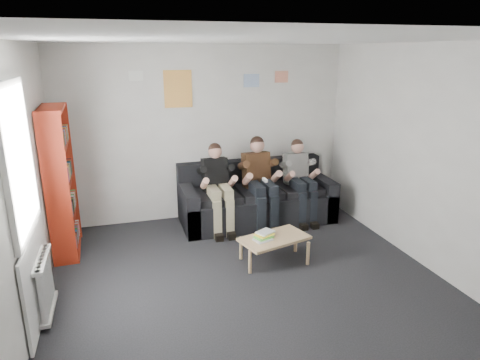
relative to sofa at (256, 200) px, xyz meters
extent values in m
plane|color=black|center=(-0.70, -2.05, -0.33)|extent=(5.00, 5.00, 0.00)
plane|color=white|center=(-0.70, -2.05, 2.37)|extent=(5.00, 5.00, 0.00)
plane|color=beige|center=(-0.70, 0.45, 1.02)|extent=(4.50, 0.00, 4.50)
plane|color=beige|center=(-0.70, -4.55, 1.02)|extent=(4.50, 0.00, 4.50)
plane|color=beige|center=(-2.95, -2.05, 1.02)|extent=(0.00, 5.00, 5.00)
plane|color=beige|center=(1.55, -2.05, 1.02)|extent=(0.00, 5.00, 5.00)
cube|color=black|center=(0.00, -0.05, -0.10)|extent=(2.37, 0.97, 0.45)
cube|color=black|center=(0.00, 0.33, 0.35)|extent=(2.37, 0.22, 0.46)
cube|color=black|center=(-1.09, -0.05, -0.01)|extent=(0.19, 0.97, 0.65)
cube|color=black|center=(1.09, -0.05, -0.01)|extent=(0.19, 0.97, 0.65)
cube|color=black|center=(0.00, -0.13, 0.18)|extent=(1.98, 0.67, 0.11)
cube|color=maroon|center=(-2.78, -0.34, 0.64)|extent=(0.29, 0.87, 1.94)
cube|color=tan|center=(-0.23, -1.42, -0.01)|extent=(0.85, 0.47, 0.03)
cylinder|color=tan|center=(-0.61, -1.61, -0.18)|extent=(0.04, 0.04, 0.31)
cylinder|color=tan|center=(0.15, -1.61, -0.18)|extent=(0.04, 0.04, 0.31)
cylinder|color=tan|center=(-0.61, -1.23, -0.18)|extent=(0.04, 0.04, 0.31)
cylinder|color=tan|center=(0.15, -1.23, -0.18)|extent=(0.04, 0.04, 0.31)
cube|color=silver|center=(-0.40, -1.46, 0.02)|extent=(0.22, 0.16, 0.02)
cube|color=#59B942|center=(-0.38, -1.43, 0.04)|extent=(0.22, 0.16, 0.02)
cube|color=yellow|center=(-0.36, -1.40, 0.05)|extent=(0.22, 0.16, 0.02)
cube|color=silver|center=(-0.33, -1.36, 0.07)|extent=(0.22, 0.16, 0.02)
cube|color=black|center=(-0.66, 0.00, 0.48)|extent=(0.37, 0.27, 0.52)
sphere|color=tan|center=(-0.66, -0.04, 0.84)|extent=(0.20, 0.20, 0.20)
sphere|color=black|center=(-0.66, -0.03, 0.87)|extent=(0.19, 0.19, 0.19)
cube|color=gray|center=(-0.66, -0.28, 0.29)|extent=(0.33, 0.42, 0.14)
cube|color=gray|center=(-0.66, -0.48, -0.05)|extent=(0.31, 0.13, 0.56)
cube|color=black|center=(-0.66, -0.54, -0.28)|extent=(0.31, 0.24, 0.09)
cube|color=#4E331A|center=(0.00, 0.00, 0.50)|extent=(0.40, 0.29, 0.57)
sphere|color=tan|center=(0.00, -0.04, 0.89)|extent=(0.22, 0.22, 0.22)
sphere|color=black|center=(0.00, -0.02, 0.93)|extent=(0.21, 0.21, 0.21)
cube|color=black|center=(0.00, -0.30, 0.30)|extent=(0.36, 0.46, 0.15)
cube|color=black|center=(0.00, -0.52, -0.05)|extent=(0.34, 0.14, 0.56)
cube|color=black|center=(0.00, -0.58, -0.28)|extent=(0.34, 0.26, 0.10)
cube|color=white|center=(0.00, -0.40, 0.45)|extent=(0.04, 0.14, 0.04)
cube|color=silver|center=(0.66, -0.01, 0.47)|extent=(0.36, 0.26, 0.51)
sphere|color=tan|center=(0.66, -0.04, 0.83)|extent=(0.20, 0.20, 0.20)
sphere|color=black|center=(0.66, -0.03, 0.86)|extent=(0.19, 0.19, 0.19)
cube|color=black|center=(0.66, -0.28, 0.29)|extent=(0.32, 0.41, 0.14)
cube|color=black|center=(0.66, -0.47, -0.05)|extent=(0.31, 0.13, 0.56)
cube|color=black|center=(0.66, -0.53, -0.28)|extent=(0.31, 0.23, 0.09)
cylinder|color=silver|center=(-2.85, -2.13, 0.02)|extent=(0.06, 0.06, 0.60)
cylinder|color=silver|center=(-2.85, -2.05, 0.02)|extent=(0.06, 0.06, 0.60)
cylinder|color=silver|center=(-2.85, -1.97, 0.02)|extent=(0.06, 0.06, 0.60)
cylinder|color=silver|center=(-2.85, -1.89, 0.02)|extent=(0.06, 0.06, 0.60)
cylinder|color=silver|center=(-2.85, -1.81, 0.02)|extent=(0.06, 0.06, 0.60)
cylinder|color=silver|center=(-2.85, -1.73, 0.02)|extent=(0.06, 0.06, 0.60)
cylinder|color=silver|center=(-2.85, -1.65, 0.02)|extent=(0.06, 0.06, 0.60)
cylinder|color=silver|center=(-2.85, -1.57, 0.02)|extent=(0.06, 0.06, 0.60)
cube|color=silver|center=(-2.85, -1.85, -0.26)|extent=(0.10, 0.64, 0.04)
cube|color=silver|center=(-2.85, -1.85, 0.30)|extent=(0.10, 0.64, 0.04)
cube|color=white|center=(-2.93, -1.85, 1.32)|extent=(0.02, 1.00, 1.30)
cube|color=white|center=(-2.92, -1.85, 2.00)|extent=(0.05, 1.12, 0.06)
cube|color=white|center=(-2.92, -1.85, 0.64)|extent=(0.05, 1.12, 0.06)
cube|color=white|center=(-2.92, -1.85, 0.12)|extent=(0.03, 1.30, 0.90)
cube|color=#E5CF50|center=(-1.10, 0.44, 1.72)|extent=(0.42, 0.01, 0.55)
cube|color=#386DC0|center=(0.05, 0.44, 1.82)|extent=(0.25, 0.01, 0.20)
cube|color=#C73E8D|center=(0.55, 0.44, 1.87)|extent=(0.22, 0.01, 0.18)
cube|color=white|center=(-1.70, 0.44, 1.92)|extent=(0.20, 0.01, 0.14)
camera|label=1|loc=(-2.05, -6.05, 2.28)|focal=32.00mm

